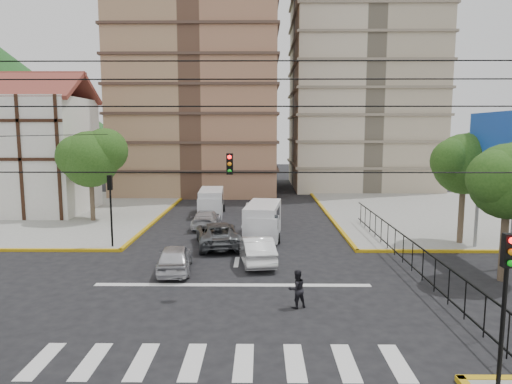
{
  "coord_description": "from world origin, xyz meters",
  "views": [
    {
      "loc": [
        1.33,
        -19.46,
        7.2
      ],
      "look_at": [
        1.08,
        4.37,
        4.0
      ],
      "focal_mm": 32.0,
      "sensor_mm": 36.0,
      "label": 1
    }
  ],
  "objects_px": {
    "van_right_lane": "(263,222)",
    "van_left_lane": "(211,203)",
    "pedestrian_crosswalk": "(297,289)",
    "car_silver_front_left": "(175,258)",
    "traffic_light_se": "(505,287)",
    "traffic_light_nw": "(111,199)",
    "car_white_front_right": "(256,249)"
  },
  "relations": [
    {
      "from": "traffic_light_nw",
      "to": "car_white_front_right",
      "type": "xyz_separation_m",
      "value": [
        8.9,
        -2.92,
        -2.35
      ]
    },
    {
      "from": "car_silver_front_left",
      "to": "car_white_front_right",
      "type": "bearing_deg",
      "value": -164.88
    },
    {
      "from": "car_silver_front_left",
      "to": "pedestrian_crosswalk",
      "type": "xyz_separation_m",
      "value": [
        5.9,
        -4.8,
        0.08
      ]
    },
    {
      "from": "van_left_lane",
      "to": "pedestrian_crosswalk",
      "type": "xyz_separation_m",
      "value": [
        5.74,
        -20.57,
        -0.28
      ]
    },
    {
      "from": "car_silver_front_left",
      "to": "pedestrian_crosswalk",
      "type": "relative_size",
      "value": 2.63
    },
    {
      "from": "van_right_lane",
      "to": "car_white_front_right",
      "type": "xyz_separation_m",
      "value": [
        -0.38,
        -5.67,
        -0.37
      ]
    },
    {
      "from": "traffic_light_se",
      "to": "car_white_front_right",
      "type": "xyz_separation_m",
      "value": [
        -6.7,
        12.68,
        -2.35
      ]
    },
    {
      "from": "van_right_lane",
      "to": "pedestrian_crosswalk",
      "type": "height_order",
      "value": "van_right_lane"
    },
    {
      "from": "van_left_lane",
      "to": "car_silver_front_left",
      "type": "bearing_deg",
      "value": -93.73
    },
    {
      "from": "traffic_light_se",
      "to": "traffic_light_nw",
      "type": "xyz_separation_m",
      "value": [
        -15.6,
        15.6,
        0.0
      ]
    },
    {
      "from": "traffic_light_nw",
      "to": "van_right_lane",
      "type": "height_order",
      "value": "traffic_light_nw"
    },
    {
      "from": "traffic_light_nw",
      "to": "van_right_lane",
      "type": "relative_size",
      "value": 0.82
    },
    {
      "from": "traffic_light_nw",
      "to": "car_silver_front_left",
      "type": "height_order",
      "value": "traffic_light_nw"
    },
    {
      "from": "traffic_light_nw",
      "to": "pedestrian_crosswalk",
      "type": "height_order",
      "value": "traffic_light_nw"
    },
    {
      "from": "traffic_light_se",
      "to": "car_silver_front_left",
      "type": "bearing_deg",
      "value": 134.52
    },
    {
      "from": "car_white_front_right",
      "to": "traffic_light_se",
      "type": "bearing_deg",
      "value": 109.5
    },
    {
      "from": "van_right_lane",
      "to": "car_white_front_right",
      "type": "bearing_deg",
      "value": -86.76
    },
    {
      "from": "traffic_light_nw",
      "to": "pedestrian_crosswalk",
      "type": "distance_m",
      "value": 14.31
    },
    {
      "from": "traffic_light_nw",
      "to": "car_silver_front_left",
      "type": "relative_size",
      "value": 1.05
    },
    {
      "from": "traffic_light_nw",
      "to": "pedestrian_crosswalk",
      "type": "relative_size",
      "value": 2.77
    },
    {
      "from": "van_right_lane",
      "to": "car_silver_front_left",
      "type": "bearing_deg",
      "value": -115.08
    },
    {
      "from": "van_right_lane",
      "to": "traffic_light_se",
      "type": "bearing_deg",
      "value": -63.89
    },
    {
      "from": "traffic_light_se",
      "to": "car_silver_front_left",
      "type": "relative_size",
      "value": 1.05
    },
    {
      "from": "van_left_lane",
      "to": "car_silver_front_left",
      "type": "relative_size",
      "value": 1.2
    },
    {
      "from": "car_white_front_right",
      "to": "traffic_light_nw",
      "type": "bearing_deg",
      "value": -26.58
    },
    {
      "from": "van_right_lane",
      "to": "van_left_lane",
      "type": "bearing_deg",
      "value": 124.5
    },
    {
      "from": "van_left_lane",
      "to": "pedestrian_crosswalk",
      "type": "distance_m",
      "value": 21.36
    },
    {
      "from": "van_right_lane",
      "to": "car_silver_front_left",
      "type": "distance_m",
      "value": 8.59
    },
    {
      "from": "van_left_lane",
      "to": "van_right_lane",
      "type": "bearing_deg",
      "value": -65.75
    },
    {
      "from": "van_right_lane",
      "to": "pedestrian_crosswalk",
      "type": "xyz_separation_m",
      "value": [
        1.33,
        -12.06,
        -0.34
      ]
    },
    {
      "from": "traffic_light_nw",
      "to": "traffic_light_se",
      "type": "bearing_deg",
      "value": -45.0
    },
    {
      "from": "van_right_lane",
      "to": "car_white_front_right",
      "type": "relative_size",
      "value": 1.17
    }
  ]
}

